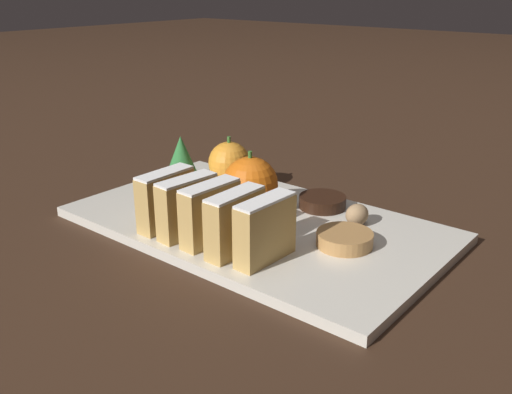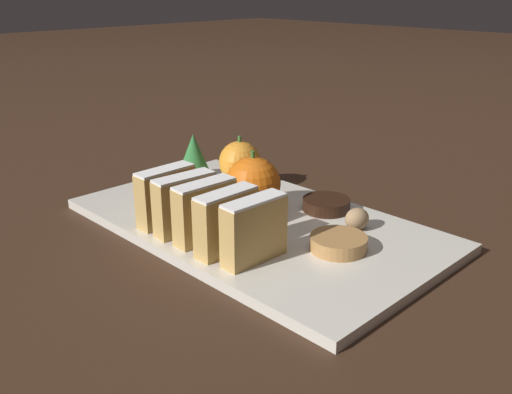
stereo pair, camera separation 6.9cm
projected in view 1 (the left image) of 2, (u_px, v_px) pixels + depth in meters
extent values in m
plane|color=#382316|center=(256.00, 229.00, 0.70)|extent=(6.00, 6.00, 0.00)
cube|color=silver|center=(256.00, 224.00, 0.70)|extent=(0.26, 0.45, 0.01)
cube|color=tan|center=(265.00, 231.00, 0.59)|extent=(0.08, 0.03, 0.07)
cube|color=white|center=(265.00, 200.00, 0.57)|extent=(0.07, 0.03, 0.00)
cube|color=tan|center=(235.00, 224.00, 0.60)|extent=(0.07, 0.02, 0.07)
cube|color=white|center=(235.00, 194.00, 0.59)|extent=(0.07, 0.02, 0.00)
cube|color=tan|center=(212.00, 215.00, 0.63)|extent=(0.08, 0.03, 0.07)
cube|color=white|center=(211.00, 186.00, 0.61)|extent=(0.07, 0.03, 0.00)
cube|color=tan|center=(188.00, 208.00, 0.65)|extent=(0.08, 0.03, 0.07)
cube|color=white|center=(186.00, 179.00, 0.63)|extent=(0.07, 0.03, 0.00)
cube|color=tan|center=(166.00, 201.00, 0.67)|extent=(0.07, 0.02, 0.07)
cube|color=white|center=(164.00, 173.00, 0.66)|extent=(0.07, 0.02, 0.00)
sphere|color=orange|center=(229.00, 163.00, 0.82)|extent=(0.06, 0.06, 0.06)
cylinder|color=#38702D|center=(229.00, 140.00, 0.80)|extent=(0.01, 0.01, 0.01)
sphere|color=orange|center=(250.00, 184.00, 0.71)|extent=(0.07, 0.07, 0.07)
cylinder|color=#38702D|center=(250.00, 155.00, 0.70)|extent=(0.00, 0.00, 0.01)
ellipsoid|color=tan|center=(357.00, 215.00, 0.68)|extent=(0.03, 0.03, 0.03)
cylinder|color=black|center=(322.00, 202.00, 0.73)|extent=(0.06, 0.06, 0.02)
cylinder|color=#B27F47|center=(345.00, 239.00, 0.63)|extent=(0.06, 0.06, 0.02)
cone|color=#2D7538|center=(181.00, 158.00, 0.83)|extent=(0.05, 0.05, 0.07)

